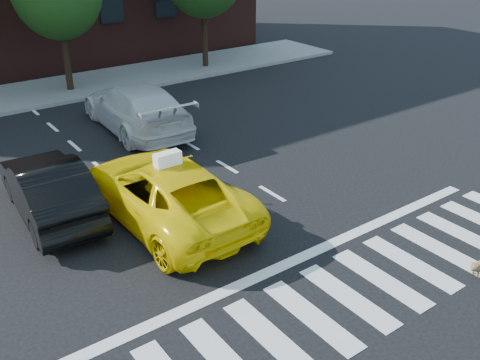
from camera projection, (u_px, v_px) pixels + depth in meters
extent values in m
plane|color=black|center=(348.00, 297.00, 10.82)|extent=(120.00, 120.00, 0.00)
cube|color=silver|center=(348.00, 297.00, 10.82)|extent=(13.00, 2.40, 0.01)
cube|color=silver|center=(296.00, 260.00, 11.98)|extent=(12.00, 0.30, 0.01)
cube|color=slate|center=(56.00, 90.00, 23.48)|extent=(30.00, 4.00, 0.15)
cylinder|color=black|center=(65.00, 52.00, 22.63)|extent=(0.28, 0.28, 3.55)
cylinder|color=black|center=(205.00, 30.00, 26.25)|extent=(0.28, 0.28, 3.85)
imported|color=#FFDB05|center=(166.00, 191.00, 13.33)|extent=(2.67, 5.66, 1.56)
imported|color=black|center=(49.00, 188.00, 13.50)|extent=(1.85, 4.67, 1.51)
imported|color=silver|center=(136.00, 107.00, 18.98)|extent=(2.67, 5.91, 1.68)
ellipsoid|color=brown|center=(480.00, 266.00, 11.46)|extent=(0.44, 0.25, 0.24)
sphere|color=brown|center=(475.00, 267.00, 11.33)|extent=(0.19, 0.19, 0.18)
sphere|color=brown|center=(472.00, 269.00, 11.31)|extent=(0.09, 0.09, 0.08)
sphere|color=brown|center=(473.00, 263.00, 11.35)|extent=(0.07, 0.07, 0.06)
sphere|color=brown|center=(478.00, 266.00, 11.27)|extent=(0.07, 0.07, 0.06)
cylinder|color=brown|center=(478.00, 274.00, 11.42)|extent=(0.05, 0.05, 0.11)
cylinder|color=brown|center=(473.00, 272.00, 11.50)|extent=(0.05, 0.05, 0.11)
cube|color=white|center=(168.00, 159.00, 12.76)|extent=(0.65, 0.29, 0.32)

